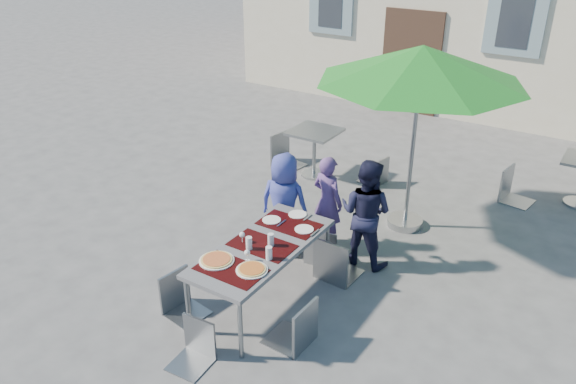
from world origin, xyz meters
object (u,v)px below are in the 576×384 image
Objects in this scene: child_0 at (284,203)px; dining_table at (262,250)px; chair_4 at (297,299)px; bg_chair_l_1 at (517,165)px; chair_0 at (285,213)px; pizza_near_right at (252,269)px; chair_3 at (178,271)px; bg_chair_r_0 at (378,156)px; child_2 at (366,213)px; chair_1 at (323,224)px; cafe_table_0 at (314,144)px; bg_chair_l_0 at (285,131)px; child_1 at (328,201)px; chair_5 at (192,320)px; pizza_near_left at (217,260)px; patio_umbrella at (421,65)px; chair_2 at (336,234)px.

dining_table is at bearing 100.36° from child_0.
bg_chair_l_1 is at bearing 76.75° from chair_4.
bg_chair_l_1 is at bearing 55.52° from chair_0.
bg_chair_l_1 reaches higher than pizza_near_right.
chair_3 is 4.24m from bg_chair_r_0.
pizza_near_right is 0.23× the size of child_2.
child_0 reaches higher than chair_1.
bg_chair_l_1 reaches higher than chair_3.
pizza_near_right is 4.01m from cafe_table_0.
bg_chair_l_0 is 1.07× the size of bg_chair_l_1.
child_0 is at bearing -125.51° from bg_chair_l_1.
child_1 is 1.49× the size of chair_5.
dining_table is 3.94m from bg_chair_l_0.
child_1 is at bearing 52.26° from chair_0.
bg_chair_l_1 is (2.19, 3.08, -0.09)m from child_0.
chair_3 is at bearing -164.66° from pizza_near_left.
chair_1 is at bearing 167.49° from child_0.
chair_5 is at bearing -91.40° from dining_table.
dining_table is 3.07m from patio_umbrella.
patio_umbrella is at bearing -138.49° from child_0.
child_1 is 2.03m from chair_4.
bg_chair_l_1 is at bearing 11.20° from bg_chair_l_0.
dining_table is 4.53m from bg_chair_l_1.
chair_5 reaches higher than pizza_near_right.
bg_chair_r_0 reaches higher than dining_table.
cafe_table_0 is at bearing 122.70° from chair_1.
child_1 is at bearing -45.05° from bg_chair_l_0.
cafe_table_0 is (-0.88, 2.25, 0.01)m from chair_0.
patio_umbrella reaches higher than dining_table.
chair_1 is 0.97× the size of chair_4.
chair_4 is 1.15× the size of bg_chair_r_0.
pizza_near_left is 0.26× the size of child_2.
dining_table is 1.11m from chair_0.
chair_5 is 4.72m from bg_chair_r_0.
chair_5 is at bearing -73.18° from pizza_near_left.
pizza_near_left is 0.71m from chair_5.
bg_chair_l_1 reaches higher than bg_chair_r_0.
cafe_table_0 is (-0.59, 3.92, 0.05)m from chair_3.
pizza_near_left is (-0.22, -0.51, 0.07)m from dining_table.
chair_1 is 0.90× the size of chair_2.
bg_chair_r_0 is (-0.41, 2.51, -0.07)m from chair_1.
child_0 is 1.66× the size of cafe_table_0.
bg_chair_r_0 is at bearing 131.49° from patio_umbrella.
chair_0 is at bearing 109.77° from dining_table.
chair_2 reaches higher than dining_table.
child_0 reaches higher than chair_5.
pizza_near_right is 4.43m from bg_chair_l_0.
chair_3 is at bearing -117.01° from bg_chair_l_1.
pizza_near_left is 0.35× the size of chair_2.
cafe_table_0 is at bearing 111.41° from chair_0.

